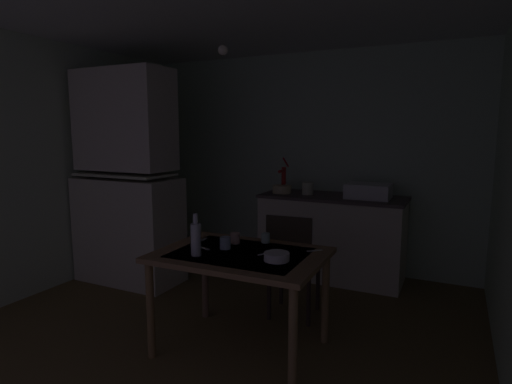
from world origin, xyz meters
TOP-DOWN VIEW (x-y plane):
  - ground_plane at (0.00, 0.00)m, footprint 4.96×4.96m
  - wall_back at (0.00, 1.95)m, footprint 4.06×0.10m
  - wall_left at (-2.03, 0.00)m, footprint 0.10×3.91m
  - ceiling_slab at (0.00, 0.00)m, footprint 4.06×3.91m
  - hutch_cabinet at (-1.42, 0.56)m, footprint 1.09×0.54m
  - counter_cabinet at (0.48, 1.58)m, footprint 1.52×0.64m
  - sink_basin at (0.85, 1.58)m, footprint 0.44×0.34m
  - hand_pump at (-0.10, 1.63)m, footprint 0.05×0.27m
  - mixing_bowl_counter at (-0.08, 1.53)m, footprint 0.21×0.21m
  - stoneware_crock at (0.21, 1.56)m, footprint 0.12×0.12m
  - dining_table at (0.32, -0.20)m, footprint 1.18×0.86m
  - chair_far_side at (0.46, 0.45)m, footprint 0.43×0.43m
  - serving_bowl_wide at (0.62, -0.26)m, footprint 0.17×0.17m
  - teacup_mint at (0.37, 0.11)m, footprint 0.07×0.07m
  - mug_tall at (0.17, -0.17)m, footprint 0.08×0.08m
  - teacup_cream at (0.16, -0.01)m, footprint 0.07×0.07m
  - glass_bottle at (0.07, -0.40)m, footprint 0.07×0.07m
  - table_knife at (0.50, -0.14)m, footprint 0.09×0.16m
  - teaspoon_near_bowl at (0.77, 0.06)m, footprint 0.10×0.10m
  - teaspoon_by_cup at (0.02, -0.23)m, footprint 0.12×0.06m
  - serving_spoon at (-0.11, -0.06)m, footprint 0.02×0.15m
  - pendant_bulb at (-0.04, 0.19)m, footprint 0.08×0.08m

SIDE VIEW (x-z plane):
  - ground_plane at x=0.00m, z-range 0.00..0.00m
  - counter_cabinet at x=0.48m, z-range 0.00..0.90m
  - chair_far_side at x=0.46m, z-range 0.03..0.93m
  - dining_table at x=0.32m, z-range 0.28..1.01m
  - table_knife at x=0.50m, z-range 0.73..0.73m
  - teaspoon_near_bowl at x=0.77m, z-range 0.73..0.73m
  - teaspoon_by_cup at x=0.02m, z-range 0.73..0.73m
  - serving_spoon at x=-0.11m, z-range 0.73..0.73m
  - serving_bowl_wide at x=0.62m, z-range 0.73..0.78m
  - teacup_mint at x=0.37m, z-range 0.73..0.80m
  - teacup_cream at x=0.16m, z-range 0.73..0.81m
  - mug_tall at x=0.17m, z-range 0.73..0.82m
  - glass_bottle at x=0.07m, z-range 0.70..1.00m
  - mixing_bowl_counter at x=-0.08m, z-range 0.90..0.98m
  - stoneware_crock at x=0.21m, z-range 0.90..1.03m
  - sink_basin at x=0.85m, z-range 0.90..1.05m
  - hutch_cabinet at x=-1.42m, z-range -0.07..2.12m
  - hand_pump at x=-0.10m, z-range 0.87..1.26m
  - wall_back at x=0.00m, z-range 0.00..2.46m
  - wall_left at x=-2.03m, z-range 0.00..2.46m
  - pendant_bulb at x=-0.04m, z-range 2.16..2.24m
  - ceiling_slab at x=0.00m, z-range 2.46..2.56m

